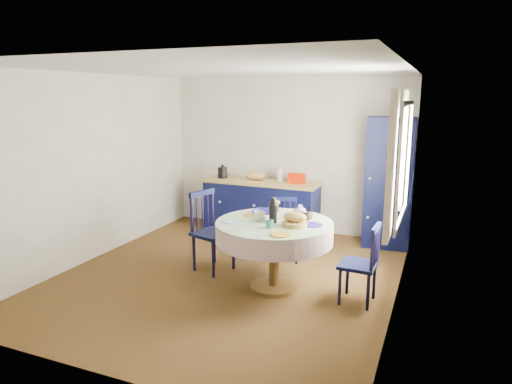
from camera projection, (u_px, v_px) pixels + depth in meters
floor at (228, 276)px, 5.70m from camera, size 4.50×4.50×0.00m
ceiling at (226, 69)px, 5.18m from camera, size 4.50×4.50×0.00m
wall_back at (287, 155)px, 7.48m from camera, size 4.00×0.02×2.50m
wall_left at (95, 167)px, 6.19m from camera, size 0.02×4.50×2.50m
wall_right at (402, 190)px, 4.70m from camera, size 0.02×4.50×2.50m
window at (401, 160)px, 4.93m from camera, size 0.10×1.74×1.45m
kitchen_counter at (261, 206)px, 7.45m from camera, size 1.93×0.64×1.10m
pantry_cabinet at (388, 183)px, 6.66m from camera, size 0.71×0.54×1.91m
dining_table at (275, 232)px, 5.18m from camera, size 1.33×1.33×1.09m
chair_left at (211, 231)px, 5.82m from camera, size 0.55×0.56×1.02m
chair_far at (284, 229)px, 6.19m from camera, size 0.49×0.48×0.85m
chair_right at (362, 263)px, 4.88m from camera, size 0.40×0.41×0.88m
mug_a at (259, 216)px, 5.21m from camera, size 0.13×0.13×0.11m
mug_b at (269, 224)px, 4.90m from camera, size 0.10×0.10×0.09m
mug_c at (307, 216)px, 5.22m from camera, size 0.13×0.13×0.10m
mug_d at (274, 209)px, 5.55m from camera, size 0.09×0.09×0.09m
cobalt_bowl at (263, 213)px, 5.44m from camera, size 0.26×0.26×0.06m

